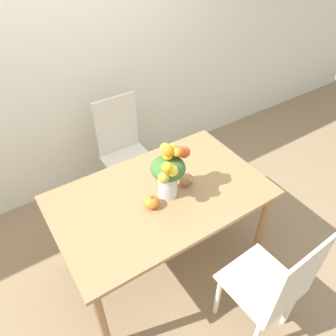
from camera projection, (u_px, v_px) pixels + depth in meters
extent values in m
plane|color=#8E7556|center=(162.00, 258.00, 2.74)|extent=(12.00, 12.00, 0.00)
cube|color=silver|center=(76.00, 50.00, 2.66)|extent=(8.00, 0.06, 2.70)
cube|color=#9E754C|center=(161.00, 196.00, 2.25)|extent=(1.46, 0.90, 0.03)
cylinder|color=#9E754C|center=(102.00, 322.00, 1.97)|extent=(0.06, 0.06, 0.73)
cylinder|color=#9E754C|center=(262.00, 226.00, 2.53)|extent=(0.06, 0.06, 0.73)
cylinder|color=#9E754C|center=(59.00, 235.00, 2.47)|extent=(0.06, 0.06, 0.73)
cylinder|color=#9E754C|center=(200.00, 171.00, 3.02)|extent=(0.06, 0.06, 0.73)
cylinder|color=silver|center=(168.00, 184.00, 2.18)|extent=(0.13, 0.13, 0.19)
cylinder|color=silver|center=(168.00, 190.00, 2.22)|extent=(0.12, 0.12, 0.07)
cylinder|color=#38662D|center=(171.00, 179.00, 2.17)|extent=(0.01, 0.00, 0.23)
cylinder|color=#38662D|center=(167.00, 178.00, 2.18)|extent=(0.01, 0.01, 0.23)
cylinder|color=#38662D|center=(164.00, 180.00, 2.16)|extent=(0.00, 0.01, 0.23)
cylinder|color=#38662D|center=(167.00, 183.00, 2.14)|extent=(0.00, 0.01, 0.23)
cylinder|color=#38662D|center=(171.00, 182.00, 2.15)|extent=(0.01, 0.01, 0.23)
ellipsoid|color=#38662D|center=(168.00, 168.00, 2.09)|extent=(0.23, 0.23, 0.14)
sphere|color=orange|center=(168.00, 151.00, 2.00)|extent=(0.08, 0.08, 0.08)
sphere|color=yellow|center=(175.00, 150.00, 2.12)|extent=(0.08, 0.08, 0.08)
sphere|color=#AD9E33|center=(163.00, 178.00, 1.97)|extent=(0.07, 0.07, 0.07)
sphere|color=#D64C23|center=(170.00, 152.00, 2.11)|extent=(0.06, 0.06, 0.06)
sphere|color=#AD9E33|center=(172.00, 148.00, 2.09)|extent=(0.07, 0.07, 0.07)
sphere|color=#D64C23|center=(179.00, 152.00, 2.04)|extent=(0.07, 0.07, 0.07)
sphere|color=yellow|center=(165.00, 148.00, 2.03)|extent=(0.06, 0.06, 0.06)
sphere|color=yellow|center=(172.00, 171.00, 1.99)|extent=(0.08, 0.08, 0.08)
sphere|color=#D64C23|center=(184.00, 152.00, 2.10)|extent=(0.08, 0.08, 0.08)
sphere|color=yellow|center=(167.00, 167.00, 1.95)|extent=(0.06, 0.06, 0.06)
sphere|color=yellow|center=(176.00, 152.00, 2.01)|extent=(0.06, 0.06, 0.06)
sphere|color=yellow|center=(168.00, 155.00, 2.02)|extent=(0.06, 0.06, 0.06)
ellipsoid|color=orange|center=(151.00, 202.00, 2.13)|extent=(0.10, 0.10, 0.08)
cylinder|color=brown|center=(151.00, 197.00, 2.10)|extent=(0.01, 0.01, 0.02)
ellipsoid|color=#A87A4C|center=(186.00, 179.00, 2.29)|extent=(0.11, 0.08, 0.08)
cone|color=orange|center=(184.00, 177.00, 2.31)|extent=(0.11, 0.11, 0.09)
sphere|color=#A87A4C|center=(190.00, 180.00, 2.25)|extent=(0.03, 0.03, 0.03)
cube|color=silver|center=(130.00, 162.00, 2.96)|extent=(0.42, 0.42, 0.02)
cylinder|color=silver|center=(124.00, 199.00, 2.94)|extent=(0.04, 0.04, 0.46)
cylinder|color=silver|center=(156.00, 184.00, 3.08)|extent=(0.04, 0.04, 0.46)
cylinder|color=silver|center=(108.00, 177.00, 3.16)|extent=(0.04, 0.04, 0.46)
cylinder|color=silver|center=(138.00, 165.00, 3.30)|extent=(0.04, 0.04, 0.46)
cube|color=silver|center=(117.00, 125.00, 2.90)|extent=(0.40, 0.02, 0.55)
cube|color=silver|center=(260.00, 283.00, 2.06)|extent=(0.44, 0.44, 0.02)
cylinder|color=silver|center=(252.00, 270.00, 2.39)|extent=(0.04, 0.04, 0.46)
cylinder|color=silver|center=(218.00, 296.00, 2.24)|extent=(0.04, 0.04, 0.46)
cylinder|color=silver|center=(290.00, 307.00, 2.19)|extent=(0.04, 0.04, 0.46)
cube|color=silver|center=(298.00, 283.00, 1.75)|extent=(0.40, 0.04, 0.55)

